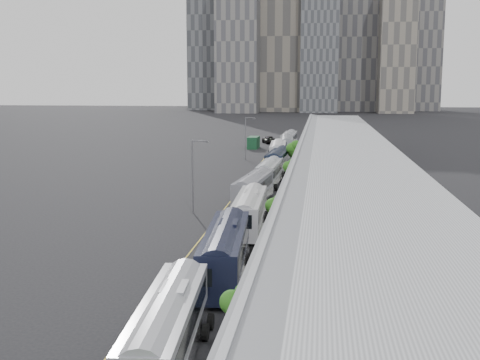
% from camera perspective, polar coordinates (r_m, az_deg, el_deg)
% --- Properties ---
extents(sidewalk, '(10.00, 170.00, 0.12)m').
position_cam_1_polar(sidewalk, '(79.45, 7.09, -1.56)').
color(sidewalk, gray).
rests_on(sidewalk, ground).
extents(lane_line, '(0.12, 160.00, 0.02)m').
position_cam_1_polar(lane_line, '(80.23, -0.43, -1.42)').
color(lane_line, gold).
rests_on(lane_line, ground).
extents(depot, '(12.45, 160.40, 7.20)m').
position_cam_1_polar(depot, '(78.96, 10.03, 0.85)').
color(depot, gray).
rests_on(depot, ground).
extents(skyline, '(145.00, 64.00, 120.00)m').
position_cam_1_polar(skyline, '(349.42, 5.79, 14.89)').
color(skyline, slate).
rests_on(skyline, ground).
extents(bus_0, '(3.65, 13.37, 3.86)m').
position_cam_1_polar(bus_0, '(32.27, -6.86, -14.54)').
color(bus_0, '#9899A1').
rests_on(bus_0, ground).
extents(bus_1, '(3.76, 14.17, 4.10)m').
position_cam_1_polar(bus_1, '(45.51, -1.40, -7.29)').
color(bus_1, black).
rests_on(bus_1, ground).
extents(bus_2, '(3.07, 13.14, 3.82)m').
position_cam_1_polar(bus_2, '(60.43, 0.93, -3.32)').
color(bus_2, silver).
rests_on(bus_2, ground).
extents(bus_3, '(3.86, 13.05, 3.76)m').
position_cam_1_polar(bus_3, '(73.50, 1.29, -1.14)').
color(bus_3, gray).
rests_on(bus_3, ground).
extents(bus_4, '(3.04, 12.76, 3.70)m').
position_cam_1_polar(bus_4, '(87.86, 2.84, 0.50)').
color(bus_4, '#B3B7BE').
rests_on(bus_4, ground).
extents(bus_5, '(3.46, 13.85, 4.01)m').
position_cam_1_polar(bus_5, '(100.06, 3.64, 1.60)').
color(bus_5, black).
rests_on(bus_5, ground).
extents(bus_6, '(3.50, 14.03, 4.06)m').
position_cam_1_polar(bus_6, '(112.69, 3.62, 2.44)').
color(bus_6, white).
rests_on(bus_6, ground).
extents(bus_7, '(3.51, 13.72, 3.97)m').
position_cam_1_polar(bus_7, '(127.36, 4.44, 3.16)').
color(bus_7, gray).
rests_on(bus_7, ground).
extents(bus_8, '(3.04, 13.39, 3.90)m').
position_cam_1_polar(bus_8, '(140.90, 4.73, 3.70)').
color(bus_8, '#9B9CA5').
rests_on(bus_8, ground).
extents(tree_0, '(1.61, 1.61, 4.63)m').
position_cam_1_polar(tree_0, '(30.36, 0.26, -11.65)').
color(tree_0, black).
rests_on(tree_0, ground).
extents(tree_1, '(2.00, 2.00, 4.13)m').
position_cam_1_polar(tree_1, '(57.21, 3.67, -2.51)').
color(tree_1, black).
rests_on(tree_1, ground).
extents(tree_2, '(1.95, 1.95, 4.48)m').
position_cam_1_polar(tree_2, '(81.96, 4.94, 1.22)').
color(tree_2, black).
rests_on(tree_2, ground).
extents(tree_3, '(2.58, 2.58, 5.36)m').
position_cam_1_polar(tree_3, '(100.83, 5.22, 2.99)').
color(tree_3, black).
rests_on(tree_3, ground).
extents(street_lamp_near, '(2.04, 0.22, 8.40)m').
position_cam_1_polar(street_lamp_near, '(68.49, -4.36, 0.89)').
color(street_lamp_near, '#59595E').
rests_on(street_lamp_near, ground).
extents(street_lamp_far, '(2.04, 0.22, 8.32)m').
position_cam_1_polar(street_lamp_far, '(117.67, 0.62, 4.26)').
color(street_lamp_far, '#59595E').
rests_on(street_lamp_far, ground).
extents(shipping_container, '(2.48, 5.37, 2.75)m').
position_cam_1_polar(shipping_container, '(139.57, 1.29, 3.57)').
color(shipping_container, '#123C22').
rests_on(shipping_container, ground).
extents(suv, '(4.88, 6.91, 1.75)m').
position_cam_1_polar(suv, '(151.70, 2.88, 3.80)').
color(suv, black).
rests_on(suv, ground).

